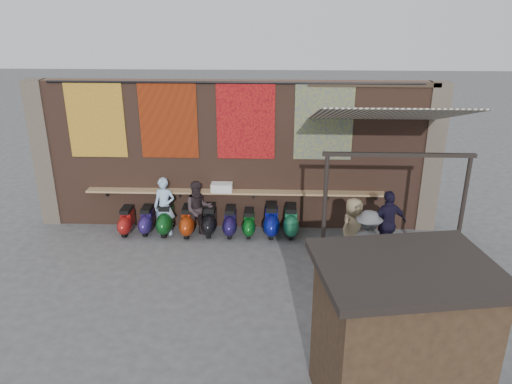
% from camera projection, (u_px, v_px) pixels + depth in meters
% --- Properties ---
extents(ground, '(70.00, 70.00, 0.00)m').
position_uv_depth(ground, '(228.00, 272.00, 11.59)').
color(ground, '#474749').
rests_on(ground, ground).
extents(brick_wall, '(10.00, 0.40, 4.00)m').
position_uv_depth(brick_wall, '(235.00, 156.00, 13.38)').
color(brick_wall, brown).
rests_on(brick_wall, ground).
extents(pier_left, '(0.50, 0.50, 4.00)m').
position_uv_depth(pier_left, '(45.00, 154.00, 13.57)').
color(pier_left, '#4C4238').
rests_on(pier_left, ground).
extents(pier_right, '(0.50, 0.50, 4.00)m').
position_uv_depth(pier_right, '(431.00, 158.00, 13.20)').
color(pier_right, '#4C4238').
rests_on(pier_right, ground).
extents(eating_counter, '(8.00, 0.32, 0.05)m').
position_uv_depth(eating_counter, '(235.00, 192.00, 13.36)').
color(eating_counter, '#9E7A51').
rests_on(eating_counter, brick_wall).
extents(shelf_box, '(0.56, 0.33, 0.23)m').
position_uv_depth(shelf_box, '(222.00, 187.00, 13.30)').
color(shelf_box, white).
rests_on(shelf_box, eating_counter).
extents(tapestry_redgold, '(1.50, 0.02, 2.00)m').
position_uv_depth(tapestry_redgold, '(96.00, 120.00, 12.94)').
color(tapestry_redgold, maroon).
rests_on(tapestry_redgold, brick_wall).
extents(tapestry_sun, '(1.50, 0.02, 2.00)m').
position_uv_depth(tapestry_sun, '(168.00, 121.00, 12.87)').
color(tapestry_sun, red).
rests_on(tapestry_sun, brick_wall).
extents(tapestry_orange, '(1.50, 0.02, 2.00)m').
position_uv_depth(tapestry_orange, '(246.00, 121.00, 12.80)').
color(tapestry_orange, '#B21C16').
rests_on(tapestry_orange, brick_wall).
extents(tapestry_multi, '(1.50, 0.02, 2.00)m').
position_uv_depth(tapestry_multi, '(324.00, 122.00, 12.73)').
color(tapestry_multi, navy).
rests_on(tapestry_multi, brick_wall).
extents(hang_rail, '(9.50, 0.06, 0.06)m').
position_uv_depth(hang_rail, '(233.00, 83.00, 12.45)').
color(hang_rail, black).
rests_on(hang_rail, brick_wall).
extents(scooter_stool_0, '(0.34, 0.75, 0.71)m').
position_uv_depth(scooter_stool_0, '(127.00, 221.00, 13.41)').
color(scooter_stool_0, maroon).
rests_on(scooter_stool_0, ground).
extents(scooter_stool_1, '(0.34, 0.75, 0.71)m').
position_uv_depth(scooter_stool_1, '(147.00, 220.00, 13.45)').
color(scooter_stool_1, navy).
rests_on(scooter_stool_1, ground).
extents(scooter_stool_2, '(0.39, 0.87, 0.83)m').
position_uv_depth(scooter_stool_2, '(166.00, 219.00, 13.40)').
color(scooter_stool_2, '#0D4517').
rests_on(scooter_stool_2, ground).
extents(scooter_stool_3, '(0.37, 0.82, 0.78)m').
position_uv_depth(scooter_stool_3, '(188.00, 221.00, 13.32)').
color(scooter_stool_3, '#A12F0C').
rests_on(scooter_stool_3, ground).
extents(scooter_stool_4, '(0.37, 0.82, 0.78)m').
position_uv_depth(scooter_stool_4, '(210.00, 220.00, 13.37)').
color(scooter_stool_4, black).
rests_on(scooter_stool_4, ground).
extents(scooter_stool_5, '(0.36, 0.79, 0.75)m').
position_uv_depth(scooter_stool_5, '(230.00, 222.00, 13.32)').
color(scooter_stool_5, '#1B1243').
rests_on(scooter_stool_5, ground).
extents(scooter_stool_6, '(0.33, 0.73, 0.69)m').
position_uv_depth(scooter_stool_6, '(249.00, 223.00, 13.31)').
color(scooter_stool_6, '#0B5317').
rests_on(scooter_stool_6, ground).
extents(scooter_stool_7, '(0.40, 0.88, 0.84)m').
position_uv_depth(scooter_stool_7, '(271.00, 220.00, 13.29)').
color(scooter_stool_7, navy).
rests_on(scooter_stool_7, ground).
extents(scooter_stool_8, '(0.38, 0.85, 0.81)m').
position_uv_depth(scooter_stool_8, '(291.00, 221.00, 13.29)').
color(scooter_stool_8, '#1C7149').
rests_on(scooter_stool_8, ground).
extents(diner_left, '(0.63, 0.46, 1.58)m').
position_uv_depth(diner_left, '(165.00, 206.00, 13.22)').
color(diner_left, '#9FC2E7').
rests_on(diner_left, ground).
extents(diner_right, '(0.91, 0.82, 1.55)m').
position_uv_depth(diner_right, '(198.00, 209.00, 13.08)').
color(diner_right, '#2B2224').
rests_on(diner_right, ground).
extents(shopper_navy, '(1.07, 0.72, 1.70)m').
position_uv_depth(shopper_navy, '(387.00, 224.00, 12.07)').
color(shopper_navy, black).
rests_on(shopper_navy, ground).
extents(shopper_grey, '(1.18, 0.90, 1.61)m').
position_uv_depth(shopper_grey, '(367.00, 244.00, 11.18)').
color(shopper_grey, '#5B5B60').
rests_on(shopper_grey, ground).
extents(shopper_tan, '(0.88, 0.85, 1.52)m').
position_uv_depth(shopper_tan, '(352.00, 227.00, 12.09)').
color(shopper_tan, '#887756').
rests_on(shopper_tan, ground).
extents(market_stall, '(2.45, 2.00, 2.40)m').
position_uv_depth(market_stall, '(398.00, 343.00, 7.37)').
color(market_stall, black).
rests_on(market_stall, ground).
extents(stall_roof, '(2.76, 2.29, 0.12)m').
position_uv_depth(stall_roof, '(407.00, 268.00, 6.91)').
color(stall_roof, black).
rests_on(stall_roof, market_stall).
extents(stall_sign, '(1.19, 0.23, 0.50)m').
position_uv_depth(stall_sign, '(380.00, 281.00, 7.97)').
color(stall_sign, gold).
rests_on(stall_sign, market_stall).
extents(stall_shelf, '(1.83, 0.40, 0.06)m').
position_uv_depth(stall_shelf, '(376.00, 326.00, 8.28)').
color(stall_shelf, '#473321').
rests_on(stall_shelf, market_stall).
extents(awning_canvas, '(3.20, 3.28, 0.97)m').
position_uv_depth(awning_canvas, '(386.00, 114.00, 11.02)').
color(awning_canvas, beige).
rests_on(awning_canvas, brick_wall).
extents(awning_ledger, '(3.30, 0.08, 0.12)m').
position_uv_depth(awning_ledger, '(374.00, 85.00, 12.35)').
color(awning_ledger, '#33261C').
rests_on(awning_ledger, brick_wall).
extents(awning_header, '(3.00, 0.08, 0.08)m').
position_uv_depth(awning_header, '(399.00, 155.00, 9.79)').
color(awning_header, black).
rests_on(awning_header, awning_post_left).
extents(awning_post_left, '(0.09, 0.09, 3.10)m').
position_uv_depth(awning_post_left, '(324.00, 224.00, 10.40)').
color(awning_post_left, black).
rests_on(awning_post_left, ground).
extents(awning_post_right, '(0.09, 0.09, 3.10)m').
position_uv_depth(awning_post_right, '(460.00, 226.00, 10.30)').
color(awning_post_right, black).
rests_on(awning_post_right, ground).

